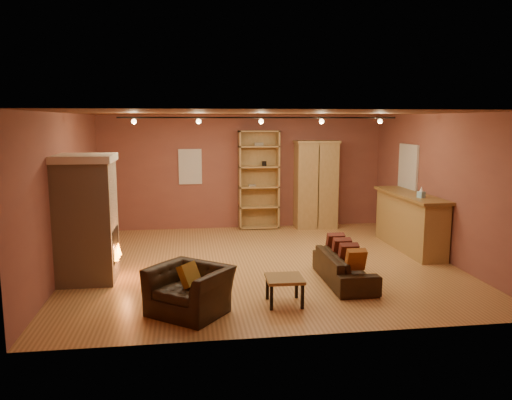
{
  "coord_description": "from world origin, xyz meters",
  "views": [
    {
      "loc": [
        -1.38,
        -9.03,
        2.67
      ],
      "look_at": [
        -0.1,
        0.2,
        1.18
      ],
      "focal_mm": 35.0,
      "sensor_mm": 36.0,
      "label": 1
    }
  ],
  "objects": [
    {
      "name": "right_window",
      "position": [
        3.47,
        1.4,
        1.65
      ],
      "size": [
        0.05,
        0.9,
        1.0
      ],
      "primitive_type": "cube",
      "color": "silver",
      "rests_on": "right_wall"
    },
    {
      "name": "bar_counter",
      "position": [
        3.2,
        0.62,
        0.6
      ],
      "size": [
        0.65,
        2.45,
        1.17
      ],
      "color": "#AB894E",
      "rests_on": "floor"
    },
    {
      "name": "fireplace",
      "position": [
        -3.04,
        -0.6,
        1.06
      ],
      "size": [
        1.01,
        0.98,
        2.12
      ],
      "color": "tan",
      "rests_on": "floor"
    },
    {
      "name": "loveseat",
      "position": [
        1.18,
        -1.3,
        0.35
      ],
      "size": [
        0.5,
        1.68,
        0.72
      ],
      "rotation": [
        0.0,
        0.0,
        1.57
      ],
      "color": "black",
      "rests_on": "floor"
    },
    {
      "name": "back_window",
      "position": [
        -1.3,
        3.23,
        1.55
      ],
      "size": [
        0.56,
        0.04,
        0.86
      ],
      "primitive_type": "cube",
      "color": "silver",
      "rests_on": "back_wall"
    },
    {
      "name": "armchair",
      "position": [
        -1.38,
        -2.31,
        0.45
      ],
      "size": [
        1.21,
        1.15,
        0.89
      ],
      "rotation": [
        0.0,
        0.0,
        -0.66
      ],
      "color": "black",
      "rests_on": "floor"
    },
    {
      "name": "left_wall",
      "position": [
        -3.5,
        0.0,
        1.4
      ],
      "size": [
        0.02,
        6.5,
        2.8
      ],
      "primitive_type": "cube",
      "color": "brown",
      "rests_on": "floor"
    },
    {
      "name": "right_wall",
      "position": [
        3.5,
        0.0,
        1.4
      ],
      "size": [
        0.02,
        6.5,
        2.8
      ],
      "primitive_type": "cube",
      "color": "brown",
      "rests_on": "floor"
    },
    {
      "name": "coffee_table",
      "position": [
        -0.0,
        -2.14,
        0.35
      ],
      "size": [
        0.55,
        0.55,
        0.41
      ],
      "rotation": [
        0.0,
        0.0,
        -0.03
      ],
      "color": "olive",
      "rests_on": "floor"
    },
    {
      "name": "bookcase",
      "position": [
        0.37,
        3.12,
        1.23
      ],
      "size": [
        0.99,
        0.39,
        2.43
      ],
      "color": "tan",
      "rests_on": "floor"
    },
    {
      "name": "tissue_box",
      "position": [
        3.15,
        0.07,
        1.27
      ],
      "size": [
        0.17,
        0.17,
        0.23
      ],
      "rotation": [
        0.0,
        0.0,
        0.39
      ],
      "color": "#8BC5DF",
      "rests_on": "bar_counter"
    },
    {
      "name": "back_wall",
      "position": [
        0.0,
        3.25,
        1.4
      ],
      "size": [
        7.0,
        0.02,
        2.8
      ],
      "primitive_type": "cube",
      "color": "brown",
      "rests_on": "floor"
    },
    {
      "name": "ceiling",
      "position": [
        0.0,
        0.0,
        2.8
      ],
      "size": [
        7.0,
        7.0,
        0.0
      ],
      "primitive_type": "plane",
      "rotation": [
        3.14,
        0.0,
        0.0
      ],
      "color": "brown",
      "rests_on": "back_wall"
    },
    {
      "name": "track_rail",
      "position": [
        0.0,
        0.2,
        2.69
      ],
      "size": [
        5.2,
        0.09,
        0.13
      ],
      "color": "black",
      "rests_on": "ceiling"
    },
    {
      "name": "floor",
      "position": [
        0.0,
        0.0,
        0.0
      ],
      "size": [
        7.0,
        7.0,
        0.0
      ],
      "primitive_type": "plane",
      "color": "#A36D3A",
      "rests_on": "ground"
    },
    {
      "name": "armoire",
      "position": [
        1.79,
        2.97,
        1.1
      ],
      "size": [
        1.07,
        0.61,
        2.18
      ],
      "color": "tan",
      "rests_on": "floor"
    }
  ]
}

